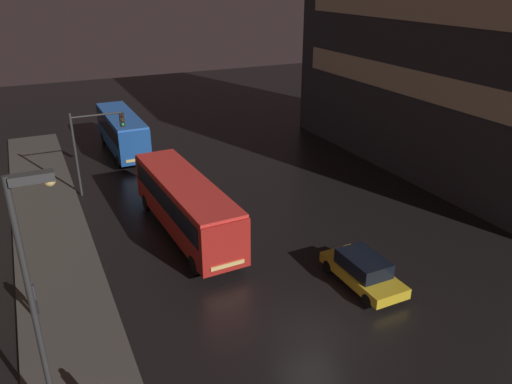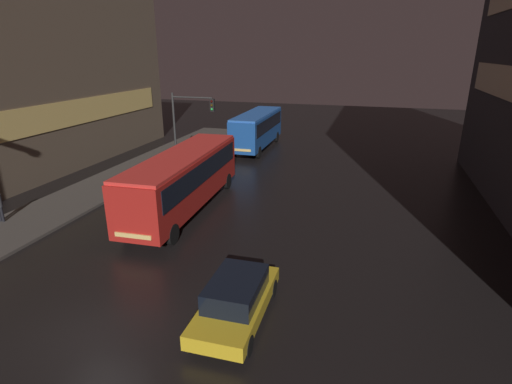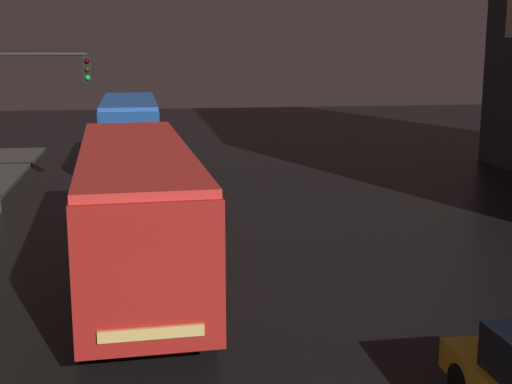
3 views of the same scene
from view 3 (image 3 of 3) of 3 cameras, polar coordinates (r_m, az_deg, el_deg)
bus_near at (r=17.06m, az=-9.57°, el=-0.58°), size 2.98×11.23×3.29m
bus_far at (r=32.55m, az=-10.07°, el=5.12°), size 2.48×9.56×3.29m
traffic_light_main at (r=25.21m, az=-17.67°, el=7.09°), size 3.41×0.35×5.63m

